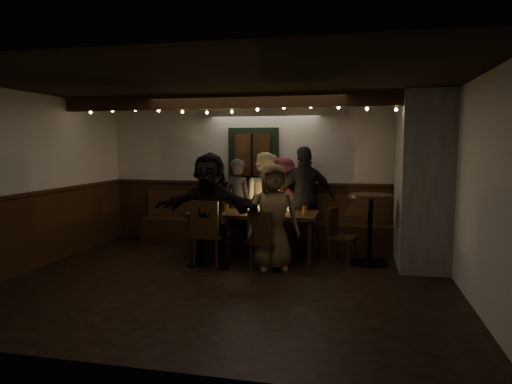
% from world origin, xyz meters
% --- Properties ---
extents(room, '(6.02, 5.01, 2.62)m').
position_xyz_m(room, '(1.07, 1.42, 1.07)').
color(room, black).
rests_on(room, ground).
extents(dining_table, '(2.08, 0.89, 0.90)m').
position_xyz_m(dining_table, '(0.04, 1.40, 0.68)').
color(dining_table, black).
rests_on(dining_table, ground).
extents(chair_near_left, '(0.52, 0.52, 1.02)m').
position_xyz_m(chair_near_left, '(-0.48, 0.60, 0.57)').
color(chair_near_left, black).
rests_on(chair_near_left, ground).
extents(chair_near_right, '(0.52, 0.52, 0.89)m').
position_xyz_m(chair_near_right, '(0.38, 0.57, 0.50)').
color(chair_near_right, black).
rests_on(chair_near_right, ground).
extents(chair_end, '(0.49, 0.49, 0.85)m').
position_xyz_m(chair_end, '(1.41, 1.40, 0.48)').
color(chair_end, black).
rests_on(chair_end, ground).
extents(high_top, '(0.68, 0.68, 1.08)m').
position_xyz_m(high_top, '(1.90, 1.35, 0.68)').
color(high_top, black).
rests_on(high_top, ground).
extents(person_a, '(0.90, 0.77, 1.56)m').
position_xyz_m(person_a, '(-0.93, 2.17, 0.78)').
color(person_a, black).
rests_on(person_a, ground).
extents(person_b, '(0.68, 0.58, 1.59)m').
position_xyz_m(person_b, '(-0.38, 2.04, 0.79)').
color(person_b, '#2B2B2D').
rests_on(person_b, ground).
extents(person_c, '(1.02, 0.94, 1.71)m').
position_xyz_m(person_c, '(0.10, 2.05, 0.85)').
color(person_c, '#C1BD98').
rests_on(person_c, ground).
extents(person_d, '(1.16, 0.87, 1.61)m').
position_xyz_m(person_d, '(0.40, 2.17, 0.80)').
color(person_d, '#46161E').
rests_on(person_d, ground).
extents(person_e, '(1.15, 0.84, 1.81)m').
position_xyz_m(person_e, '(0.80, 2.10, 0.91)').
color(person_e, black).
rests_on(person_e, ground).
extents(person_f, '(1.62, 0.59, 1.73)m').
position_xyz_m(person_f, '(-0.47, 0.65, 0.86)').
color(person_f, black).
rests_on(person_f, ground).
extents(person_g, '(0.90, 0.75, 1.58)m').
position_xyz_m(person_g, '(0.49, 0.69, 0.79)').
color(person_g, brown).
rests_on(person_g, ground).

